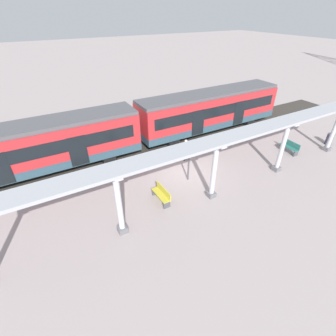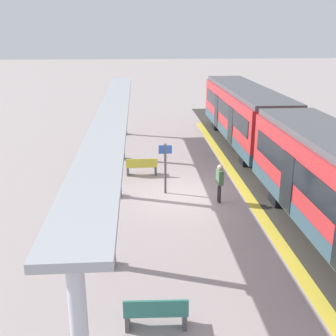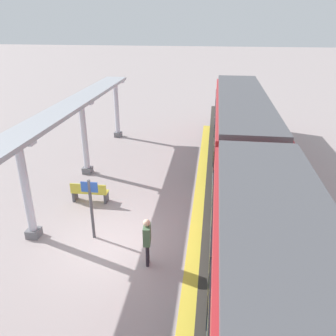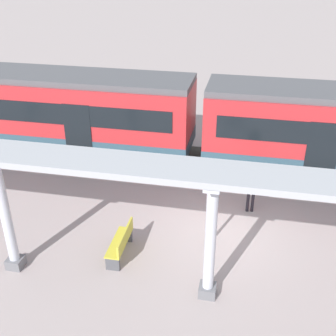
{
  "view_description": "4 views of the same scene",
  "coord_description": "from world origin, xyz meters",
  "px_view_note": "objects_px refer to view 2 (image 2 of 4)",
  "views": [
    {
      "loc": [
        11.18,
        -7.85,
        9.3
      ],
      "look_at": [
        0.43,
        -1.73,
        1.23
      ],
      "focal_mm": 26.51,
      "sensor_mm": 36.0,
      "label": 1
    },
    {
      "loc": [
        1.69,
        16.51,
        6.7
      ],
      "look_at": [
        0.48,
        -0.12,
        1.21
      ],
      "focal_mm": 44.94,
      "sensor_mm": 36.0,
      "label": 2
    },
    {
      "loc": [
        -3.3,
        9.34,
        7.03
      ],
      "look_at": [
        -1.72,
        -2.5,
        1.83
      ],
      "focal_mm": 37.1,
      "sensor_mm": 36.0,
      "label": 3
    },
    {
      "loc": [
        11.03,
        0.55,
        8.19
      ],
      "look_at": [
        -0.28,
        -1.76,
        2.05
      ],
      "focal_mm": 45.72,
      "sensor_mm": 36.0,
      "label": 4
    }
  ],
  "objects_px": {
    "canopy_pillar_fourth": "(106,210)",
    "bench_mid_platform": "(156,313)",
    "bench_near_end": "(142,166)",
    "canopy_pillar_second": "(120,127)",
    "train_near_carriage": "(244,115)",
    "platform_info_sign": "(165,164)",
    "canopy_pillar_third": "(115,156)",
    "passenger_waiting_near_edge": "(220,179)",
    "canopy_pillar_nearest": "(123,108)"
  },
  "relations": [
    {
      "from": "canopy_pillar_fourth",
      "to": "train_near_carriage",
      "type": "bearing_deg",
      "value": -118.56
    },
    {
      "from": "canopy_pillar_third",
      "to": "canopy_pillar_fourth",
      "type": "xyz_separation_m",
      "value": [
        0.0,
        5.52,
        0.0
      ]
    },
    {
      "from": "canopy_pillar_nearest",
      "to": "bench_near_end",
      "type": "height_order",
      "value": "canopy_pillar_nearest"
    },
    {
      "from": "canopy_pillar_fourth",
      "to": "bench_near_end",
      "type": "relative_size",
      "value": 2.35
    },
    {
      "from": "platform_info_sign",
      "to": "passenger_waiting_near_edge",
      "type": "bearing_deg",
      "value": 150.97
    },
    {
      "from": "bench_near_end",
      "to": "bench_mid_platform",
      "type": "height_order",
      "value": "same"
    },
    {
      "from": "canopy_pillar_third",
      "to": "bench_near_end",
      "type": "xyz_separation_m",
      "value": [
        -1.11,
        -2.66,
        -1.35
      ]
    },
    {
      "from": "canopy_pillar_third",
      "to": "canopy_pillar_fourth",
      "type": "height_order",
      "value": "same"
    },
    {
      "from": "train_near_carriage",
      "to": "bench_near_end",
      "type": "bearing_deg",
      "value": 40.68
    },
    {
      "from": "bench_mid_platform",
      "to": "bench_near_end",
      "type": "bearing_deg",
      "value": -89.03
    },
    {
      "from": "canopy_pillar_nearest",
      "to": "bench_mid_platform",
      "type": "bearing_deg",
      "value": 93.78
    },
    {
      "from": "bench_near_end",
      "to": "passenger_waiting_near_edge",
      "type": "height_order",
      "value": "passenger_waiting_near_edge"
    },
    {
      "from": "canopy_pillar_nearest",
      "to": "bench_mid_platform",
      "type": "distance_m",
      "value": 19.66
    },
    {
      "from": "canopy_pillar_fourth",
      "to": "bench_mid_platform",
      "type": "height_order",
      "value": "canopy_pillar_fourth"
    },
    {
      "from": "canopy_pillar_nearest",
      "to": "canopy_pillar_third",
      "type": "xyz_separation_m",
      "value": [
        0.0,
        11.17,
        0.0
      ]
    },
    {
      "from": "bench_near_end",
      "to": "bench_mid_platform",
      "type": "bearing_deg",
      "value": 90.97
    },
    {
      "from": "bench_near_end",
      "to": "bench_mid_platform",
      "type": "relative_size",
      "value": 0.99
    },
    {
      "from": "bench_near_end",
      "to": "platform_info_sign",
      "type": "height_order",
      "value": "platform_info_sign"
    },
    {
      "from": "canopy_pillar_second",
      "to": "canopy_pillar_fourth",
      "type": "relative_size",
      "value": 1.0
    },
    {
      "from": "canopy_pillar_third",
      "to": "bench_near_end",
      "type": "distance_m",
      "value": 3.18
    },
    {
      "from": "canopy_pillar_second",
      "to": "bench_near_end",
      "type": "bearing_deg",
      "value": 111.58
    },
    {
      "from": "train_near_carriage",
      "to": "canopy_pillar_nearest",
      "type": "bearing_deg",
      "value": -22.85
    },
    {
      "from": "canopy_pillar_third",
      "to": "canopy_pillar_fourth",
      "type": "relative_size",
      "value": 1.0
    },
    {
      "from": "canopy_pillar_fourth",
      "to": "platform_info_sign",
      "type": "distance_m",
      "value": 6.14
    },
    {
      "from": "canopy_pillar_fourth",
      "to": "bench_mid_platform",
      "type": "bearing_deg",
      "value": 114.12
    },
    {
      "from": "bench_mid_platform",
      "to": "passenger_waiting_near_edge",
      "type": "bearing_deg",
      "value": -111.28
    },
    {
      "from": "canopy_pillar_fourth",
      "to": "bench_mid_platform",
      "type": "distance_m",
      "value": 3.44
    },
    {
      "from": "bench_near_end",
      "to": "canopy_pillar_fourth",
      "type": "bearing_deg",
      "value": 82.29
    },
    {
      "from": "train_near_carriage",
      "to": "canopy_pillar_fourth",
      "type": "height_order",
      "value": "canopy_pillar_fourth"
    },
    {
      "from": "canopy_pillar_second",
      "to": "canopy_pillar_nearest",
      "type": "bearing_deg",
      "value": -90.0
    },
    {
      "from": "train_near_carriage",
      "to": "bench_mid_platform",
      "type": "bearing_deg",
      "value": 69.69
    },
    {
      "from": "canopy_pillar_third",
      "to": "passenger_waiting_near_edge",
      "type": "xyz_separation_m",
      "value": [
        -4.2,
        0.94,
        -0.79
      ]
    },
    {
      "from": "train_near_carriage",
      "to": "canopy_pillar_fourth",
      "type": "distance_m",
      "value": 15.45
    },
    {
      "from": "canopy_pillar_second",
      "to": "bench_near_end",
      "type": "xyz_separation_m",
      "value": [
        -1.11,
        2.8,
        -1.35
      ]
    },
    {
      "from": "canopy_pillar_third",
      "to": "bench_near_end",
      "type": "relative_size",
      "value": 2.35
    },
    {
      "from": "train_near_carriage",
      "to": "passenger_waiting_near_edge",
      "type": "xyz_separation_m",
      "value": [
        3.18,
        8.99,
        -0.82
      ]
    },
    {
      "from": "canopy_pillar_second",
      "to": "canopy_pillar_third",
      "type": "distance_m",
      "value": 5.45
    },
    {
      "from": "train_near_carriage",
      "to": "canopy_pillar_nearest",
      "type": "height_order",
      "value": "canopy_pillar_nearest"
    },
    {
      "from": "canopy_pillar_fourth",
      "to": "platform_info_sign",
      "type": "relative_size",
      "value": 1.61
    },
    {
      "from": "canopy_pillar_nearest",
      "to": "canopy_pillar_fourth",
      "type": "bearing_deg",
      "value": 90.0
    },
    {
      "from": "canopy_pillar_third",
      "to": "bench_mid_platform",
      "type": "height_order",
      "value": "canopy_pillar_third"
    },
    {
      "from": "train_near_carriage",
      "to": "canopy_pillar_second",
      "type": "distance_m",
      "value": 7.83
    },
    {
      "from": "passenger_waiting_near_edge",
      "to": "train_near_carriage",
      "type": "bearing_deg",
      "value": -109.5
    },
    {
      "from": "train_near_carriage",
      "to": "passenger_waiting_near_edge",
      "type": "distance_m",
      "value": 9.58
    },
    {
      "from": "train_near_carriage",
      "to": "passenger_waiting_near_edge",
      "type": "height_order",
      "value": "train_near_carriage"
    },
    {
      "from": "bench_mid_platform",
      "to": "passenger_waiting_near_edge",
      "type": "xyz_separation_m",
      "value": [
        -2.91,
        -7.47,
        0.56
      ]
    },
    {
      "from": "platform_info_sign",
      "to": "canopy_pillar_third",
      "type": "bearing_deg",
      "value": 6.39
    },
    {
      "from": "canopy_pillar_second",
      "to": "platform_info_sign",
      "type": "bearing_deg",
      "value": 111.81
    },
    {
      "from": "bench_mid_platform",
      "to": "passenger_waiting_near_edge",
      "type": "height_order",
      "value": "passenger_waiting_near_edge"
    },
    {
      "from": "canopy_pillar_third",
      "to": "canopy_pillar_fourth",
      "type": "distance_m",
      "value": 5.52
    }
  ]
}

